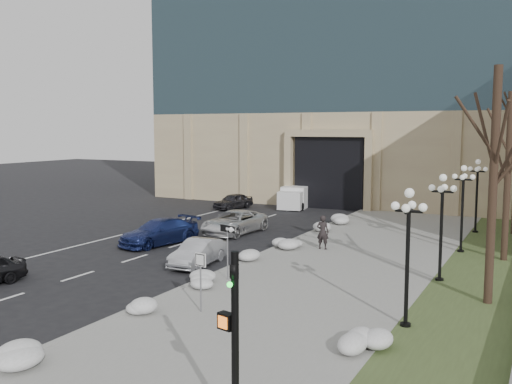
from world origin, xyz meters
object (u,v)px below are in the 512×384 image
(car_e, at_px, (233,201))
(keep_sign, at_px, (200,270))
(car_b, at_px, (198,253))
(car_c, at_px, (159,232))
(box_truck, at_px, (297,197))
(one_way_sign, at_px, (230,236))
(traffic_signal, at_px, (234,348))
(lamppost_a, at_px, (408,239))
(pedestrian, at_px, (323,232))
(car_d, at_px, (235,222))
(lamppost_d, at_px, (477,186))
(lamppost_c, at_px, (463,197))
(lamppost_b, at_px, (442,213))

(car_e, xyz_separation_m, keep_sign, (12.41, -24.12, 1.02))
(car_b, relative_size, car_c, 0.77)
(box_truck, bearing_deg, one_way_sign, -83.36)
(traffic_signal, height_order, lamppost_a, lamppost_a)
(pedestrian, xyz_separation_m, traffic_signal, (5.09, -18.77, 1.01))
(car_e, height_order, keep_sign, keep_sign)
(keep_sign, height_order, lamppost_a, lamppost_a)
(car_d, distance_m, car_e, 11.19)
(car_b, relative_size, traffic_signal, 0.94)
(car_b, xyz_separation_m, traffic_signal, (9.34, -12.90, 1.42))
(pedestrian, relative_size, lamppost_d, 0.39)
(one_way_sign, distance_m, keep_sign, 4.39)
(car_c, height_order, lamppost_d, lamppost_d)
(traffic_signal, xyz_separation_m, lamppost_c, (1.73, 21.61, 1.01))
(traffic_signal, relative_size, lamppost_b, 0.87)
(car_e, distance_m, lamppost_d, 19.63)
(lamppost_a, distance_m, lamppost_d, 19.50)
(car_b, relative_size, lamppost_c, 0.82)
(car_c, height_order, lamppost_a, lamppost_a)
(car_b, height_order, lamppost_a, lamppost_a)
(lamppost_b, distance_m, lamppost_c, 6.50)
(car_e, xyz_separation_m, lamppost_c, (19.30, -9.17, 2.43))
(car_c, height_order, lamppost_c, lamppost_c)
(pedestrian, xyz_separation_m, lamppost_c, (6.81, 2.84, 2.01))
(traffic_signal, bearing_deg, box_truck, 125.51)
(one_way_sign, relative_size, keep_sign, 1.11)
(car_e, bearing_deg, car_c, -63.85)
(car_e, bearing_deg, lamppost_a, -36.00)
(pedestrian, relative_size, one_way_sign, 0.75)
(car_e, relative_size, lamppost_d, 0.80)
(car_b, height_order, lamppost_c, lamppost_c)
(car_c, distance_m, lamppost_a, 17.71)
(car_e, relative_size, traffic_signal, 0.91)
(car_d, relative_size, keep_sign, 2.31)
(car_d, height_order, one_way_sign, one_way_sign)
(lamppost_b, bearing_deg, car_c, 176.35)
(traffic_signal, bearing_deg, pedestrian, 119.43)
(pedestrian, relative_size, lamppost_a, 0.39)
(keep_sign, xyz_separation_m, lamppost_d, (6.89, 21.45, 1.40))
(car_d, height_order, keep_sign, keep_sign)
(traffic_signal, bearing_deg, car_d, 133.80)
(car_d, distance_m, box_truck, 13.34)
(car_d, distance_m, lamppost_c, 13.89)
(car_c, relative_size, keep_sign, 2.23)
(keep_sign, distance_m, lamppost_b, 11.00)
(car_c, height_order, traffic_signal, traffic_signal)
(lamppost_d, bearing_deg, traffic_signal, -93.52)
(car_c, xyz_separation_m, lamppost_b, (15.87, -1.01, 2.34))
(car_b, bearing_deg, box_truck, 96.51)
(lamppost_d, bearing_deg, lamppost_a, -90.00)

